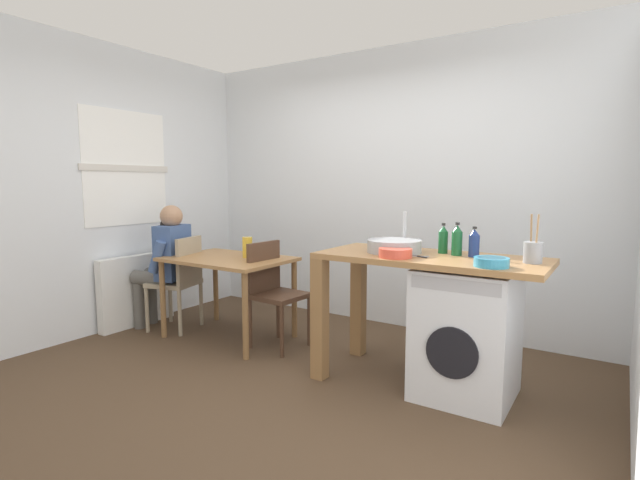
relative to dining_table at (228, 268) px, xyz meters
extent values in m
plane|color=#4C3826|center=(0.99, -0.52, -0.64)|extent=(5.46, 5.46, 0.00)
cube|color=silver|center=(0.99, 1.23, 0.71)|extent=(4.60, 0.10, 2.70)
cube|color=silver|center=(-1.16, -0.52, 0.71)|extent=(0.10, 3.80, 2.70)
cube|color=white|center=(-1.11, -0.22, 0.91)|extent=(0.01, 0.90, 1.10)
cube|color=beige|center=(-1.10, -0.22, 0.91)|extent=(0.02, 0.96, 0.06)
cube|color=white|center=(-1.03, -0.22, -0.29)|extent=(0.10, 0.80, 0.70)
cube|color=#9E7042|center=(0.00, 0.00, 0.08)|extent=(1.10, 0.76, 0.03)
cylinder|color=brown|center=(-0.50, -0.33, -0.29)|extent=(0.05, 0.05, 0.71)
cylinder|color=brown|center=(0.50, -0.33, -0.29)|extent=(0.05, 0.05, 0.71)
cylinder|color=brown|center=(-0.50, 0.33, -0.29)|extent=(0.05, 0.05, 0.71)
cylinder|color=brown|center=(0.50, 0.33, -0.29)|extent=(0.05, 0.05, 0.71)
cube|color=gray|center=(-0.62, -0.10, -0.19)|extent=(0.49, 0.49, 0.04)
cube|color=gray|center=(-0.45, -0.05, 0.03)|extent=(0.13, 0.38, 0.45)
cylinder|color=gray|center=(-0.75, -0.32, -0.42)|extent=(0.04, 0.04, 0.45)
cylinder|color=gray|center=(-0.84, 0.03, -0.42)|extent=(0.04, 0.04, 0.45)
cylinder|color=gray|center=(-0.40, -0.23, -0.42)|extent=(0.04, 0.04, 0.45)
cylinder|color=gray|center=(-0.49, 0.12, -0.42)|extent=(0.04, 0.04, 0.45)
cube|color=#4C3323|center=(0.55, 0.05, -0.19)|extent=(0.42, 0.42, 0.04)
cube|color=#4C3323|center=(0.37, 0.06, 0.03)|extent=(0.06, 0.38, 0.45)
cylinder|color=#4C3323|center=(0.74, 0.22, -0.42)|extent=(0.04, 0.04, 0.45)
cylinder|color=#4C3323|center=(0.72, -0.14, -0.42)|extent=(0.04, 0.04, 0.45)
cylinder|color=#4C3323|center=(0.38, 0.24, -0.42)|extent=(0.04, 0.04, 0.45)
cylinder|color=#4C3323|center=(0.36, -0.12, -0.42)|extent=(0.04, 0.04, 0.45)
cylinder|color=#595651|center=(-0.93, -0.28, -0.42)|extent=(0.11, 0.11, 0.45)
cylinder|color=#595651|center=(-0.97, -0.10, -0.42)|extent=(0.11, 0.11, 0.45)
cylinder|color=#595651|center=(-0.77, -0.23, -0.14)|extent=(0.42, 0.24, 0.14)
cylinder|color=#595651|center=(-0.82, -0.06, -0.14)|extent=(0.42, 0.24, 0.14)
cube|color=#3F598C|center=(-0.62, -0.10, 0.11)|extent=(0.28, 0.38, 0.52)
cylinder|color=#3F598C|center=(-0.58, -0.31, 0.09)|extent=(0.20, 0.14, 0.31)
cylinder|color=#3F598C|center=(-0.69, 0.10, 0.09)|extent=(0.20, 0.14, 0.31)
sphere|color=#A57A5B|center=(-0.62, -0.10, 0.45)|extent=(0.21, 0.21, 0.21)
sphere|color=black|center=(-0.68, -0.12, 0.37)|extent=(0.12, 0.12, 0.12)
cube|color=#9E7042|center=(1.90, -0.02, 0.26)|extent=(1.50, 0.68, 0.04)
cube|color=olive|center=(1.20, -0.31, -0.20)|extent=(0.10, 0.10, 0.88)
cube|color=olive|center=(1.20, 0.27, -0.20)|extent=(0.10, 0.10, 0.88)
cube|color=silver|center=(2.16, -0.02, -0.21)|extent=(0.60, 0.60, 0.86)
cylinder|color=black|center=(2.16, -0.33, -0.26)|extent=(0.32, 0.02, 0.32)
cube|color=#B2B2B7|center=(2.16, -0.32, 0.16)|extent=(0.54, 0.01, 0.08)
cylinder|color=#9EA0A5|center=(1.63, -0.02, 0.32)|extent=(0.38, 0.38, 0.09)
cylinder|color=#B2B2B7|center=(1.63, 0.16, 0.42)|extent=(0.02, 0.02, 0.28)
cylinder|color=#19592D|center=(1.93, 0.13, 0.35)|extent=(0.06, 0.06, 0.15)
cone|color=#19592D|center=(1.93, 0.13, 0.45)|extent=(0.06, 0.06, 0.04)
cylinder|color=#262626|center=(1.93, 0.13, 0.48)|extent=(0.03, 0.03, 0.02)
cylinder|color=#19592D|center=(2.04, 0.08, 0.36)|extent=(0.07, 0.07, 0.16)
cone|color=#19592D|center=(2.04, 0.08, 0.46)|extent=(0.06, 0.06, 0.04)
cylinder|color=#262626|center=(2.04, 0.08, 0.49)|extent=(0.03, 0.03, 0.02)
cylinder|color=navy|center=(2.16, 0.08, 0.35)|extent=(0.07, 0.07, 0.14)
cone|color=navy|center=(2.16, 0.08, 0.44)|extent=(0.06, 0.06, 0.04)
cylinder|color=#262626|center=(2.16, 0.08, 0.47)|extent=(0.03, 0.03, 0.02)
cylinder|color=#D84C38|center=(1.73, -0.22, 0.31)|extent=(0.22, 0.22, 0.06)
cylinder|color=maroon|center=(1.73, -0.22, 0.32)|extent=(0.18, 0.18, 0.03)
cylinder|color=gray|center=(2.53, 0.03, 0.34)|extent=(0.11, 0.11, 0.13)
cylinder|color=#99724C|center=(2.51, 0.04, 0.49)|extent=(0.01, 0.04, 0.18)
cylinder|color=#99724C|center=(2.55, 0.02, 0.49)|extent=(0.01, 0.05, 0.18)
cylinder|color=teal|center=(2.35, -0.24, 0.30)|extent=(0.20, 0.20, 0.05)
cylinder|color=#1E546B|center=(2.35, -0.24, 0.32)|extent=(0.16, 0.16, 0.03)
cylinder|color=gold|center=(0.15, 0.10, 0.19)|extent=(0.09, 0.09, 0.19)
cube|color=#B2B2B7|center=(1.85, -0.12, 0.28)|extent=(0.15, 0.06, 0.01)
cube|color=#262628|center=(1.85, -0.12, 0.28)|extent=(0.15, 0.06, 0.01)
camera|label=1|loc=(2.98, -3.05, 0.76)|focal=26.39mm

